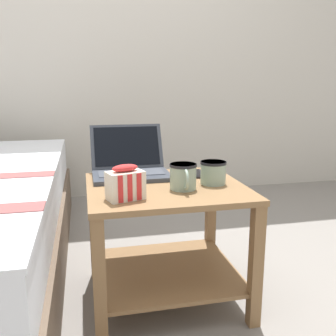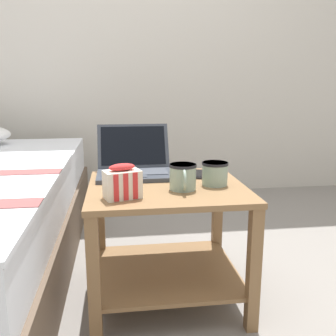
% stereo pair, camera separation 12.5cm
% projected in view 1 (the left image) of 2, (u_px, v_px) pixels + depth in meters
% --- Properties ---
extents(ground_plane, '(8.00, 8.00, 0.00)m').
position_uv_depth(ground_plane, '(166.00, 297.00, 1.61)').
color(ground_plane, gray).
extents(back_wall, '(8.00, 0.05, 2.50)m').
position_uv_depth(back_wall, '(120.00, 37.00, 2.88)').
color(back_wall, beige).
rests_on(back_wall, ground_plane).
extents(bedside_table, '(0.62, 0.56, 0.50)m').
position_uv_depth(bedside_table, '(166.00, 227.00, 1.54)').
color(bedside_table, olive).
rests_on(bedside_table, ground_plane).
extents(laptop, '(0.33, 0.31, 0.21)m').
position_uv_depth(laptop, '(130.00, 166.00, 1.66)').
color(laptop, '#333842').
rests_on(laptop, bedside_table).
extents(mug_front_left, '(0.10, 0.15, 0.10)m').
position_uv_depth(mug_front_left, '(183.00, 175.00, 1.43)').
color(mug_front_left, '#8CA593').
rests_on(mug_front_left, bedside_table).
extents(mug_front_right, '(0.10, 0.15, 0.09)m').
position_uv_depth(mug_front_right, '(213.00, 171.00, 1.52)').
color(mug_front_right, '#8CA593').
rests_on(mug_front_right, bedside_table).
extents(snack_bag, '(0.14, 0.11, 0.13)m').
position_uv_depth(snack_bag, '(125.00, 184.00, 1.31)').
color(snack_bag, silver).
rests_on(snack_bag, bedside_table).
extents(cell_phone, '(0.11, 0.16, 0.01)m').
position_uv_depth(cell_phone, '(193.00, 173.00, 1.68)').
color(cell_phone, black).
rests_on(cell_phone, bedside_table).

